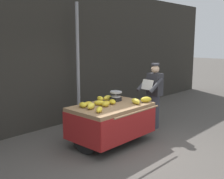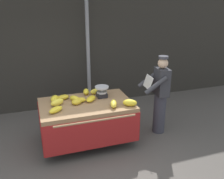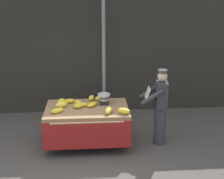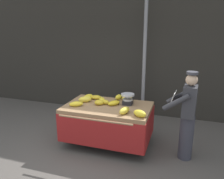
{
  "view_description": "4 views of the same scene",
  "coord_description": "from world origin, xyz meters",
  "px_view_note": "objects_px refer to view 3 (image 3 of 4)",
  "views": [
    {
      "loc": [
        -4.15,
        -3.17,
        2.31
      ],
      "look_at": [
        0.34,
        1.0,
        1.21
      ],
      "focal_mm": 44.58,
      "sensor_mm": 36.0,
      "label": 1
    },
    {
      "loc": [
        -0.7,
        -3.43,
        2.79
      ],
      "look_at": [
        0.74,
        0.89,
        1.12
      ],
      "focal_mm": 39.6,
      "sensor_mm": 36.0,
      "label": 2
    },
    {
      "loc": [
        0.3,
        -5.38,
        3.39
      ],
      "look_at": [
        0.77,
        0.95,
        1.28
      ],
      "focal_mm": 50.31,
      "sensor_mm": 36.0,
      "label": 3
    },
    {
      "loc": [
        1.68,
        -3.27,
        2.47
      ],
      "look_at": [
        0.34,
        0.85,
        1.26
      ],
      "focal_mm": 36.05,
      "sensor_mm": 36.0,
      "label": 4
    }
  ],
  "objects_px": {
    "banana_bunch_9": "(91,98)",
    "banana_bunch_10": "(78,103)",
    "banana_bunch_2": "(61,101)",
    "banana_bunch_7": "(100,98)",
    "banana_cart": "(87,117)",
    "banana_bunch_11": "(109,110)",
    "banana_bunch_6": "(62,105)",
    "vendor_person": "(160,107)",
    "banana_bunch_4": "(78,106)",
    "banana_bunch_8": "(83,105)",
    "weighing_scale": "(104,99)",
    "banana_bunch_0": "(92,104)",
    "street_pole": "(104,57)",
    "banana_bunch_1": "(124,111)",
    "banana_bunch_5": "(69,101)",
    "banana_bunch_3": "(57,111)"
  },
  "relations": [
    {
      "from": "vendor_person",
      "to": "banana_bunch_0",
      "type": "bearing_deg",
      "value": 175.32
    },
    {
      "from": "banana_bunch_6",
      "to": "banana_bunch_10",
      "type": "distance_m",
      "value": 0.37
    },
    {
      "from": "banana_bunch_9",
      "to": "banana_bunch_10",
      "type": "relative_size",
      "value": 0.8
    },
    {
      "from": "banana_bunch_1",
      "to": "banana_bunch_3",
      "type": "distance_m",
      "value": 1.37
    },
    {
      "from": "banana_bunch_7",
      "to": "vendor_person",
      "type": "xyz_separation_m",
      "value": [
        1.28,
        -0.47,
        -0.07
      ]
    },
    {
      "from": "banana_bunch_4",
      "to": "banana_bunch_11",
      "type": "relative_size",
      "value": 0.71
    },
    {
      "from": "banana_bunch_0",
      "to": "banana_bunch_4",
      "type": "distance_m",
      "value": 0.31
    },
    {
      "from": "weighing_scale",
      "to": "banana_bunch_0",
      "type": "relative_size",
      "value": 0.97
    },
    {
      "from": "banana_bunch_9",
      "to": "banana_bunch_10",
      "type": "bearing_deg",
      "value": -136.22
    },
    {
      "from": "banana_bunch_8",
      "to": "banana_bunch_6",
      "type": "bearing_deg",
      "value": -178.58
    },
    {
      "from": "vendor_person",
      "to": "banana_bunch_7",
      "type": "bearing_deg",
      "value": 159.95
    },
    {
      "from": "banana_bunch_2",
      "to": "banana_bunch_3",
      "type": "xyz_separation_m",
      "value": [
        -0.04,
        -0.53,
        -0.0
      ]
    },
    {
      "from": "banana_bunch_4",
      "to": "banana_bunch_8",
      "type": "bearing_deg",
      "value": 40.5
    },
    {
      "from": "banana_bunch_10",
      "to": "vendor_person",
      "type": "relative_size",
      "value": 0.15
    },
    {
      "from": "banana_bunch_7",
      "to": "banana_bunch_9",
      "type": "distance_m",
      "value": 0.21
    },
    {
      "from": "banana_bunch_6",
      "to": "banana_bunch_11",
      "type": "bearing_deg",
      "value": -21.7
    },
    {
      "from": "banana_bunch_5",
      "to": "banana_bunch_9",
      "type": "distance_m",
      "value": 0.51
    },
    {
      "from": "banana_bunch_2",
      "to": "banana_bunch_3",
      "type": "bearing_deg",
      "value": -93.8
    },
    {
      "from": "street_pole",
      "to": "banana_bunch_3",
      "type": "xyz_separation_m",
      "value": [
        -1.05,
        -1.88,
        -0.7
      ]
    },
    {
      "from": "banana_bunch_4",
      "to": "banana_bunch_9",
      "type": "xyz_separation_m",
      "value": [
        0.29,
        0.46,
        0.01
      ]
    },
    {
      "from": "banana_bunch_2",
      "to": "street_pole",
      "type": "bearing_deg",
      "value": 52.94
    },
    {
      "from": "banana_bunch_1",
      "to": "banana_bunch_6",
      "type": "height_order",
      "value": "same"
    },
    {
      "from": "banana_bunch_5",
      "to": "banana_bunch_11",
      "type": "bearing_deg",
      "value": -38.04
    },
    {
      "from": "banana_bunch_7",
      "to": "banana_cart",
      "type": "bearing_deg",
      "value": -127.16
    },
    {
      "from": "banana_cart",
      "to": "banana_bunch_11",
      "type": "distance_m",
      "value": 0.63
    },
    {
      "from": "banana_bunch_5",
      "to": "banana_bunch_6",
      "type": "distance_m",
      "value": 0.31
    },
    {
      "from": "banana_bunch_5",
      "to": "banana_bunch_11",
      "type": "distance_m",
      "value": 1.07
    },
    {
      "from": "banana_bunch_1",
      "to": "banana_bunch_8",
      "type": "relative_size",
      "value": 1.29
    },
    {
      "from": "banana_bunch_11",
      "to": "banana_bunch_1",
      "type": "bearing_deg",
      "value": -11.49
    },
    {
      "from": "banana_bunch_3",
      "to": "banana_bunch_6",
      "type": "relative_size",
      "value": 1.03
    },
    {
      "from": "street_pole",
      "to": "banana_bunch_10",
      "type": "bearing_deg",
      "value": -113.51
    },
    {
      "from": "banana_bunch_11",
      "to": "banana_bunch_0",
      "type": "bearing_deg",
      "value": 130.28
    },
    {
      "from": "street_pole",
      "to": "vendor_person",
      "type": "height_order",
      "value": "street_pole"
    },
    {
      "from": "weighing_scale",
      "to": "banana_bunch_10",
      "type": "height_order",
      "value": "weighing_scale"
    },
    {
      "from": "banana_bunch_4",
      "to": "banana_bunch_5",
      "type": "height_order",
      "value": "banana_bunch_4"
    },
    {
      "from": "street_pole",
      "to": "banana_bunch_2",
      "type": "relative_size",
      "value": 12.78
    },
    {
      "from": "banana_bunch_5",
      "to": "banana_bunch_6",
      "type": "xyz_separation_m",
      "value": [
        -0.15,
        -0.27,
        0.02
      ]
    },
    {
      "from": "banana_bunch_3",
      "to": "vendor_person",
      "type": "bearing_deg",
      "value": 4.91
    },
    {
      "from": "banana_bunch_8",
      "to": "banana_bunch_4",
      "type": "bearing_deg",
      "value": -139.5
    },
    {
      "from": "banana_bunch_2",
      "to": "banana_bunch_11",
      "type": "distance_m",
      "value": 1.2
    },
    {
      "from": "banana_bunch_2",
      "to": "banana_bunch_7",
      "type": "xyz_separation_m",
      "value": [
        0.88,
        0.12,
        0.0
      ]
    },
    {
      "from": "banana_bunch_1",
      "to": "banana_bunch_7",
      "type": "height_order",
      "value": "banana_bunch_1"
    },
    {
      "from": "banana_bunch_5",
      "to": "banana_bunch_10",
      "type": "bearing_deg",
      "value": -38.33
    },
    {
      "from": "banana_bunch_7",
      "to": "banana_bunch_10",
      "type": "relative_size",
      "value": 0.96
    },
    {
      "from": "banana_bunch_6",
      "to": "vendor_person",
      "type": "height_order",
      "value": "vendor_person"
    },
    {
      "from": "banana_bunch_0",
      "to": "banana_bunch_11",
      "type": "xyz_separation_m",
      "value": [
        0.34,
        -0.4,
        0.01
      ]
    },
    {
      "from": "banana_cart",
      "to": "banana_bunch_11",
      "type": "xyz_separation_m",
      "value": [
        0.45,
        -0.34,
        0.29
      ]
    },
    {
      "from": "banana_bunch_0",
      "to": "banana_bunch_3",
      "type": "xyz_separation_m",
      "value": [
        -0.72,
        -0.31,
        0.01
      ]
    },
    {
      "from": "banana_bunch_6",
      "to": "banana_bunch_11",
      "type": "relative_size",
      "value": 0.96
    },
    {
      "from": "banana_bunch_0",
      "to": "banana_bunch_9",
      "type": "height_order",
      "value": "banana_bunch_9"
    }
  ]
}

